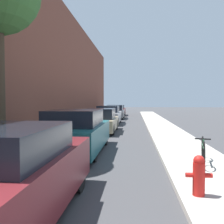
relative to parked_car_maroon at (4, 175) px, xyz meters
The scene contains 12 objects.
ground_plane 10.69m from the parked_car_maroon, 85.37° to the left, with size 120.00×120.00×0.00m, color #3D3D3F.
sidewalk_left 10.84m from the parked_car_maroon, 100.86° to the left, with size 2.00×52.00×0.12m.
sidewalk_right 11.29m from the parked_car_maroon, 70.52° to the left, with size 2.00×52.00×0.12m.
building_facade_left 11.74m from the parked_car_maroon, 107.68° to the left, with size 0.70×52.00×8.69m.
parked_car_maroon is the anchor object (origin of this frame).
parked_car_teal 5.19m from the parked_car_maroon, 91.39° to the left, with size 1.89×4.63×1.50m.
parked_car_champagne 11.02m from the parked_car_maroon, 90.18° to the left, with size 1.77×4.38×1.38m.
parked_car_silver 16.29m from the parked_car_maroon, 90.45° to the left, with size 1.80×4.53×1.44m.
parked_car_grey 22.10m from the parked_car_maroon, 90.10° to the left, with size 1.71×4.39×1.40m.
parked_car_red 27.81m from the parked_car_maroon, 90.31° to the left, with size 1.71×4.36×1.32m.
fire_hydrant 3.27m from the parked_car_maroon, 17.82° to the left, with size 0.47×0.21×0.73m.
bicycle 5.09m from the parked_car_maroon, 41.60° to the left, with size 0.51×1.64×0.68m.
Camera 1 is at (1.10, 1.77, 1.82)m, focal length 40.62 mm.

